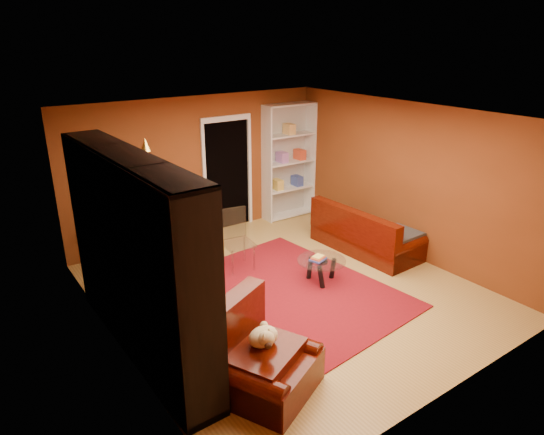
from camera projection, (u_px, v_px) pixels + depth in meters
floor at (287, 292)px, 7.28m from camera, size 5.00×5.50×0.05m
ceiling at (290, 114)px, 6.34m from camera, size 5.00×5.50×0.05m
wall_back at (198, 168)px, 8.93m from camera, size 5.00×0.05×2.60m
wall_left at (109, 253)px, 5.45m from camera, size 0.05×5.50×2.60m
wall_right at (408, 180)px, 8.17m from camera, size 0.05×5.50×2.60m
doorway at (228, 176)px, 9.31m from camera, size 1.06×0.60×2.16m
rug at (283, 295)px, 7.13m from camera, size 3.09×3.51×0.02m
media_unit at (136, 258)px, 5.52m from camera, size 0.56×3.18×2.43m
christmas_tree at (151, 209)px, 7.51m from camera, size 1.59×1.59×2.19m
gift_box_teal at (132, 261)px, 7.85m from camera, size 0.40×0.40×0.31m
gift_box_green at (208, 251)px, 8.30m from camera, size 0.31×0.31×0.26m
gift_box_red at (154, 247)px, 8.47m from camera, size 0.24×0.24×0.23m
white_bookshelf at (289, 162)px, 9.87m from camera, size 1.12×0.43×2.39m
armchair at (265, 357)px, 5.12m from camera, size 1.42×1.42×0.83m
dog at (263, 337)px, 5.11m from camera, size 0.49×0.44×0.27m
sofa at (367, 228)px, 8.50m from camera, size 0.95×1.98×0.84m
coffee_table at (321, 271)px, 7.46m from camera, size 0.94×0.94×0.47m
acrylic_chair at (238, 244)px, 7.78m from camera, size 0.53×0.56×0.90m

